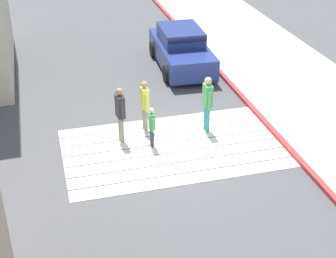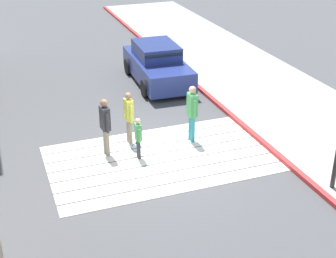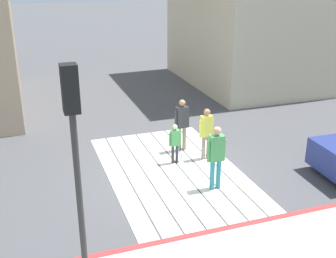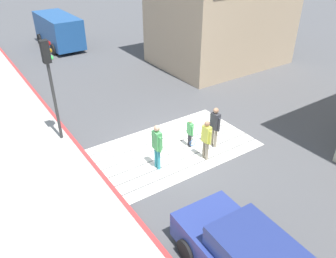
# 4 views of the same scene
# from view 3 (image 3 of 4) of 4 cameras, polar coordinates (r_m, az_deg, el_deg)

# --- Properties ---
(ground_plane) EXTENTS (120.00, 120.00, 0.00)m
(ground_plane) POSITION_cam_3_polar(r_m,az_deg,el_deg) (12.68, 0.72, -5.77)
(ground_plane) COLOR #4C4C4F
(crosswalk_stripes) EXTENTS (6.40, 3.80, 0.01)m
(crosswalk_stripes) POSITION_cam_3_polar(r_m,az_deg,el_deg) (12.68, 0.72, -5.74)
(crosswalk_stripes) COLOR silver
(crosswalk_stripes) RESTS_ON ground
(curb_painted) EXTENTS (0.16, 40.00, 0.13)m
(curb_painted) POSITION_cam_3_polar(r_m,az_deg,el_deg) (10.09, 7.20, -13.36)
(curb_painted) COLOR #BC3333
(curb_painted) RESTS_ON ground
(traffic_light_corner) EXTENTS (0.39, 0.28, 4.24)m
(traffic_light_corner) POSITION_cam_3_polar(r_m,az_deg,el_deg) (7.58, -12.48, -0.41)
(traffic_light_corner) COLOR #2D2D2D
(traffic_light_corner) RESTS_ON ground
(pedestrian_adult_lead) EXTENTS (0.23, 0.49, 1.66)m
(pedestrian_adult_lead) POSITION_cam_3_polar(r_m,az_deg,el_deg) (13.19, 5.16, -0.16)
(pedestrian_adult_lead) COLOR gray
(pedestrian_adult_lead) RESTS_ON ground
(pedestrian_adult_trailing) EXTENTS (0.25, 0.51, 1.75)m
(pedestrian_adult_trailing) POSITION_cam_3_polar(r_m,az_deg,el_deg) (13.71, 1.88, 1.02)
(pedestrian_adult_trailing) COLOR gray
(pedestrian_adult_trailing) RESTS_ON ground
(pedestrian_adult_side) EXTENTS (0.24, 0.53, 1.81)m
(pedestrian_adult_side) POSITION_cam_3_polar(r_m,az_deg,el_deg) (11.41, 6.46, -3.26)
(pedestrian_adult_side) COLOR teal
(pedestrian_adult_side) RESTS_ON ground
(pedestrian_child_with_racket) EXTENTS (0.29, 0.40, 1.27)m
(pedestrian_child_with_racket) POSITION_cam_3_polar(r_m,az_deg,el_deg) (12.94, 0.97, -1.70)
(pedestrian_child_with_racket) COLOR #333338
(pedestrian_child_with_racket) RESTS_ON ground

